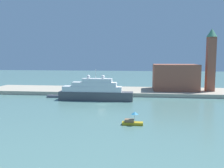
# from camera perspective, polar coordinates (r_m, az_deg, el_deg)

# --- Properties ---
(ground) EXTENTS (400.00, 400.00, 0.00)m
(ground) POSITION_cam_1_polar(r_m,az_deg,el_deg) (79.79, -2.42, -4.84)
(ground) COLOR slate
(quay_dock) EXTENTS (110.00, 21.29, 1.52)m
(quay_dock) POSITION_cam_1_polar(r_m,az_deg,el_deg) (105.68, -0.08, -1.66)
(quay_dock) COLOR #ADA38E
(quay_dock) RESTS_ON ground
(large_yacht) EXTENTS (26.64, 4.08, 11.31)m
(large_yacht) POSITION_cam_1_polar(r_m,az_deg,el_deg) (86.88, -4.08, -1.79)
(large_yacht) COLOR #4C4C51
(large_yacht) RESTS_ON ground
(small_motorboat) EXTENTS (4.82, 1.67, 3.06)m
(small_motorboat) POSITION_cam_1_polar(r_m,az_deg,el_deg) (56.05, 4.81, -8.70)
(small_motorboat) COLOR #B7991E
(small_motorboat) RESTS_ON ground
(work_barge) EXTENTS (5.11, 1.40, 0.94)m
(work_barge) POSITION_cam_1_polar(r_m,az_deg,el_deg) (95.79, -13.66, -2.85)
(work_barge) COLOR #595966
(work_barge) RESTS_ON ground
(harbor_building) EXTENTS (18.32, 14.69, 10.97)m
(harbor_building) POSITION_cam_1_polar(r_m,az_deg,el_deg) (106.87, 14.66, 1.59)
(harbor_building) COLOR #93513D
(harbor_building) RESTS_ON quay_dock
(bell_tower) EXTENTS (4.28, 4.28, 25.54)m
(bell_tower) POSITION_cam_1_polar(r_m,az_deg,el_deg) (106.88, 22.37, 5.73)
(bell_tower) COLOR #93513D
(bell_tower) RESTS_ON quay_dock
(parked_car) EXTENTS (3.96, 1.90, 1.39)m
(parked_car) POSITION_cam_1_polar(r_m,az_deg,el_deg) (106.18, -5.57, -0.92)
(parked_car) COLOR #B21E1E
(parked_car) RESTS_ON quay_dock
(person_figure) EXTENTS (0.36, 0.36, 1.84)m
(person_figure) POSITION_cam_1_polar(r_m,az_deg,el_deg) (103.29, -3.04, -0.96)
(person_figure) COLOR #334C8C
(person_figure) RESTS_ON quay_dock
(mooring_bollard) EXTENTS (0.53, 0.53, 0.81)m
(mooring_bollard) POSITION_cam_1_polar(r_m,az_deg,el_deg) (96.20, -1.75, -1.76)
(mooring_bollard) COLOR black
(mooring_bollard) RESTS_ON quay_dock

